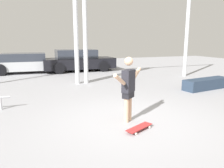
% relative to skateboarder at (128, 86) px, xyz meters
% --- Properties ---
extents(ground_plane, '(36.00, 36.00, 0.00)m').
position_rel_skateboarder_xyz_m(ground_plane, '(0.06, -0.00, -0.89)').
color(ground_plane, '#9E9EA3').
extents(skateboarder, '(1.13, 0.94, 1.60)m').
position_rel_skateboarder_xyz_m(skateboarder, '(0.00, 0.00, 0.00)').
color(skateboarder, '#DBAD89').
rests_on(skateboarder, ground_plane).
extents(skateboard, '(0.76, 0.51, 0.08)m').
position_rel_skateboarder_xyz_m(skateboard, '(0.00, -0.60, -0.83)').
color(skateboard, red).
rests_on(skateboard, ground_plane).
extents(grind_box, '(2.31, 0.88, 0.43)m').
position_rel_skateboarder_xyz_m(grind_box, '(4.62, 2.19, -0.68)').
color(grind_box, '#28384C').
rests_on(grind_box, ground_plane).
extents(canopy_support_left, '(5.87, 0.20, 5.47)m').
position_rel_skateboarder_xyz_m(canopy_support_left, '(-2.99, 5.23, 2.50)').
color(canopy_support_left, silver).
rests_on(canopy_support_left, ground_plane).
extents(canopy_support_right, '(5.87, 0.20, 5.47)m').
position_rel_skateboarder_xyz_m(canopy_support_right, '(3.10, 5.23, 2.50)').
color(canopy_support_right, silver).
rests_on(canopy_support_right, ground_plane).
extents(parked_car_silver, '(4.65, 2.05, 1.21)m').
position_rel_skateboarder_xyz_m(parked_car_silver, '(-2.37, 9.77, -0.29)').
color(parked_car_silver, '#B7BABF').
rests_on(parked_car_silver, ground_plane).
extents(parked_car_black, '(4.57, 2.00, 1.39)m').
position_rel_skateboarder_xyz_m(parked_car_black, '(0.79, 9.40, -0.22)').
color(parked_car_black, black).
rests_on(parked_car_black, ground_plane).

